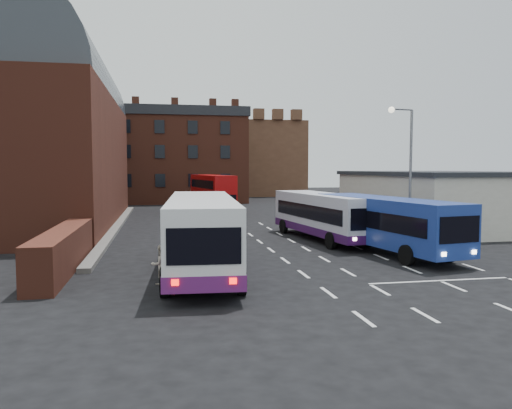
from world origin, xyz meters
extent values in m
plane|color=black|center=(0.00, 0.00, 0.00)|extent=(180.00, 180.00, 0.00)
cube|color=#602B1E|center=(-15.50, 21.00, 5.00)|extent=(12.00, 28.00, 10.00)
cylinder|color=#1E2328|center=(-15.50, 21.00, 10.00)|extent=(12.00, 26.00, 12.00)
cube|color=#602B1E|center=(-10.20, 2.00, 0.90)|extent=(1.20, 10.00, 1.80)
cube|color=beige|center=(15.00, 14.00, 2.00)|extent=(10.00, 16.00, 4.00)
cube|color=#282B30|center=(15.00, 14.00, 4.10)|extent=(10.40, 16.40, 0.30)
cube|color=brown|center=(-6.00, 46.00, 5.50)|extent=(22.00, 10.00, 11.00)
cube|color=brown|center=(6.00, 66.00, 6.00)|extent=(22.00, 22.00, 12.00)
cube|color=white|center=(-4.21, 0.57, 1.88)|extent=(3.46, 11.99, 2.69)
cube|color=black|center=(-4.21, 0.57, 2.04)|extent=(3.45, 10.80, 0.97)
cylinder|color=black|center=(-5.30, 4.42, 0.54)|extent=(0.37, 1.09, 1.08)
cylinder|color=black|center=(-5.83, -3.53, 0.54)|extent=(0.37, 1.09, 1.08)
cylinder|color=black|center=(-2.62, 4.24, 0.54)|extent=(0.37, 1.09, 1.08)
cylinder|color=black|center=(-3.14, -3.70, 0.54)|extent=(0.37, 1.09, 1.08)
cube|color=silver|center=(4.07, 8.75, 1.69)|extent=(3.79, 10.86, 2.42)
cube|color=black|center=(4.07, 8.75, 1.84)|extent=(3.69, 9.68, 0.87)
cylinder|color=black|center=(5.72, 5.55, 0.48)|extent=(0.40, 0.99, 0.97)
cylinder|color=black|center=(4.78, 12.64, 0.48)|extent=(0.40, 0.99, 0.97)
cylinder|color=black|center=(3.32, 5.23, 0.48)|extent=(0.40, 0.99, 0.97)
cylinder|color=black|center=(2.38, 12.32, 0.48)|extent=(0.40, 0.99, 0.97)
cube|color=navy|center=(5.83, 3.69, 1.71)|extent=(4.25, 10.98, 2.44)
cube|color=black|center=(5.83, 3.69, 1.85)|extent=(4.10, 9.81, 0.88)
cylinder|color=black|center=(7.62, 0.54, 0.49)|extent=(0.44, 1.01, 0.97)
cylinder|color=black|center=(6.37, 7.65, 0.49)|extent=(0.44, 1.01, 0.97)
cylinder|color=black|center=(5.22, 0.12, 0.49)|extent=(0.44, 1.01, 0.97)
cylinder|color=black|center=(3.97, 7.22, 0.49)|extent=(0.44, 1.01, 0.97)
cube|color=#AB090A|center=(-0.89, 28.67, 2.12)|extent=(3.74, 9.74, 3.37)
cube|color=black|center=(-0.89, 28.67, 1.64)|extent=(3.60, 8.57, 0.78)
cylinder|color=black|center=(0.69, 25.87, 0.43)|extent=(0.39, 0.89, 0.86)
cylinder|color=black|center=(-0.40, 32.18, 0.43)|extent=(0.39, 0.89, 0.86)
cylinder|color=black|center=(-1.44, 25.50, 0.43)|extent=(0.39, 0.89, 0.86)
cylinder|color=black|center=(-2.53, 31.81, 0.43)|extent=(0.39, 0.89, 0.86)
cylinder|color=slate|center=(8.60, 6.30, 3.96)|extent=(0.16, 0.16, 7.91)
cylinder|color=slate|center=(7.91, 6.22, 7.91)|extent=(1.39, 0.27, 0.10)
sphere|color=#FFF2CC|center=(7.23, 6.13, 7.86)|extent=(0.36, 0.36, 0.36)
imported|color=maroon|center=(-5.39, -3.19, 0.91)|extent=(0.79, 0.71, 1.82)
imported|color=#B0A390|center=(-5.96, -1.52, 0.77)|extent=(0.91, 0.82, 1.54)
camera|label=1|loc=(-5.91, -20.97, 4.51)|focal=35.00mm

